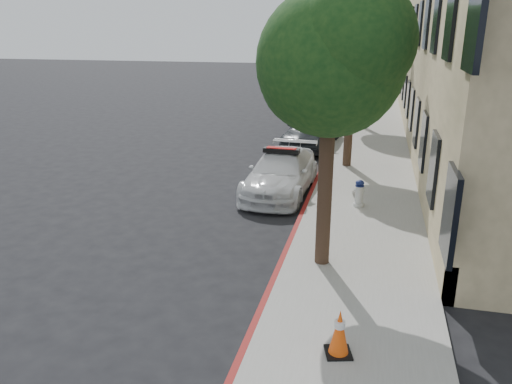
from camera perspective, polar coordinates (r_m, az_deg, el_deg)
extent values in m
plane|color=black|center=(13.16, -4.19, -3.46)|extent=(120.00, 120.00, 0.00)
cube|color=gray|center=(22.15, 12.78, 5.36)|extent=(3.20, 50.00, 0.15)
cube|color=maroon|center=(22.22, 8.80, 5.64)|extent=(0.12, 50.00, 0.15)
cube|color=tan|center=(27.17, 26.23, 16.82)|extent=(8.00, 36.00, 10.00)
cylinder|color=black|center=(10.15, 7.89, 0.50)|extent=(0.30, 0.30, 3.30)
sphere|color=#103413|center=(9.69, 8.53, 14.43)|extent=(2.80, 2.80, 2.80)
sphere|color=#103413|center=(9.34, 11.02, 16.63)|extent=(2.24, 2.24, 2.24)
sphere|color=#103413|center=(10.05, 6.58, 12.93)|extent=(2.10, 2.10, 2.10)
cylinder|color=black|center=(17.92, 10.60, 7.97)|extent=(0.30, 0.30, 3.19)
sphere|color=#103413|center=(17.66, 11.06, 15.62)|extent=(2.60, 2.60, 2.60)
sphere|color=#103413|center=(17.34, 12.47, 16.82)|extent=(2.08, 2.08, 2.08)
sphere|color=#103413|center=(18.00, 9.91, 14.78)|extent=(1.95, 1.95, 1.95)
cylinder|color=black|center=(25.82, 11.70, 11.25)|extent=(0.30, 0.30, 3.41)
sphere|color=#103413|center=(25.65, 12.08, 16.80)|extent=(3.00, 3.00, 3.00)
sphere|color=#103413|center=(25.33, 13.06, 17.63)|extent=(2.40, 2.40, 2.40)
sphere|color=#103413|center=(25.97, 11.25, 16.20)|extent=(2.25, 2.25, 2.25)
imported|color=silver|center=(15.29, 2.89, 2.22)|extent=(1.97, 4.47, 1.27)
cube|color=black|center=(15.11, 2.93, 4.76)|extent=(1.11, 0.33, 0.14)
cube|color=#A50A07|center=(15.10, 2.93, 4.98)|extent=(0.91, 0.26, 0.06)
imported|color=#22262A|center=(21.38, 6.39, 7.17)|extent=(2.31, 4.73, 1.56)
imported|color=#151F35|center=(25.46, 7.28, 8.71)|extent=(1.94, 4.28, 1.36)
cylinder|color=silver|center=(14.14, 11.63, -1.39)|extent=(0.29, 0.29, 0.09)
cylinder|color=silver|center=(14.04, 11.70, -0.26)|extent=(0.22, 0.22, 0.50)
ellipsoid|color=#121D51|center=(13.94, 11.79, 1.03)|extent=(0.24, 0.24, 0.16)
cylinder|color=silver|center=(14.01, 11.73, 0.17)|extent=(0.32, 0.15, 0.09)
cylinder|color=silver|center=(14.01, 11.73, 0.17)|extent=(0.12, 0.18, 0.09)
cube|color=black|center=(8.07, 9.37, -17.64)|extent=(0.48, 0.48, 0.03)
cone|color=#FF530D|center=(7.86, 9.51, -15.42)|extent=(0.30, 0.30, 0.72)
cylinder|color=white|center=(7.79, 9.56, -14.69)|extent=(0.16, 0.16, 0.11)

